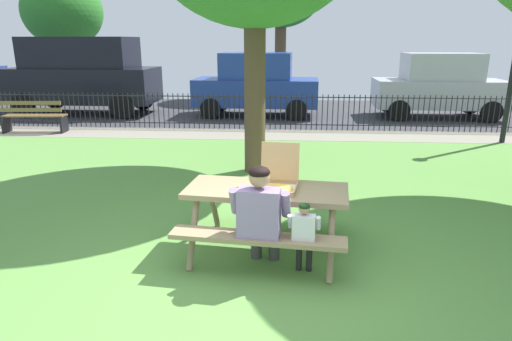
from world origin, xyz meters
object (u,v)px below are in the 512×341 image
picnic_table_foreground (266,203)px  parked_car_left (83,74)px  adult_at_table (261,214)px  park_bench_left (34,117)px  parked_car_center (256,84)px  parked_car_right (439,85)px  far_tree_left (63,12)px  pizza_box_open (278,180)px  child_at_table (304,232)px

picnic_table_foreground → parked_car_left: parked_car_left is taller
picnic_table_foreground → adult_at_table: (-0.04, -0.50, 0.06)m
park_bench_left → parked_car_left: (0.00, 3.16, 0.89)m
adult_at_table → parked_car_left: parked_car_left is taller
parked_car_left → parked_car_center: parked_car_left is taller
picnic_table_foreground → parked_car_left: size_ratio=0.41×
parked_car_right → far_tree_left: far_tree_left is taller
far_tree_left → pizza_box_open: bearing=-57.2°
child_at_table → park_bench_left: bearing=133.9°
picnic_table_foreground → pizza_box_open: bearing=3.8°
far_tree_left → child_at_table: bearing=-57.5°
parked_car_right → far_tree_left: bearing=160.8°
picnic_table_foreground → child_at_table: 0.71m
picnic_table_foreground → far_tree_left: (-9.30, 14.64, 2.90)m
park_bench_left → parked_car_right: (11.37, 3.16, 0.59)m
parked_car_center → parked_car_right: 5.70m
picnic_table_foreground → child_at_table: bearing=-55.0°
adult_at_table → parked_car_right: (4.98, 10.19, 0.35)m
parked_car_center → far_tree_left: 10.18m
parked_car_center → parked_car_right: (5.70, 0.00, 0.00)m
picnic_table_foreground → adult_at_table: adult_at_table is taller
child_at_table → parked_car_center: bearing=96.5°
picnic_table_foreground → parked_car_right: 10.89m
parked_car_left → parked_car_right: size_ratio=1.20×
child_at_table → parked_car_right: bearing=66.2°
parked_car_right → parked_car_left: bearing=180.0°
pizza_box_open → adult_at_table: 0.57m
parked_car_center → far_tree_left: far_tree_left is taller
adult_at_table → park_bench_left: size_ratio=0.73×
pizza_box_open → far_tree_left: bearing=122.8°
parked_car_left → parked_car_right: bearing=-0.0°
parked_car_center → parked_car_right: size_ratio=1.01×
pizza_box_open → child_at_table: (0.28, -0.59, -0.35)m
picnic_table_foreground → parked_car_center: (-0.76, 9.69, 0.41)m
picnic_table_foreground → adult_at_table: bearing=-94.2°
park_bench_left → parked_car_center: 6.52m
picnic_table_foreground → far_tree_left: 17.59m
park_bench_left → parked_car_left: 3.28m
parked_car_right → far_tree_left: size_ratio=0.79×
adult_at_table → park_bench_left: (-6.39, 7.03, -0.24)m
child_at_table → park_bench_left: park_bench_left is taller
adult_at_table → parked_car_left: bearing=122.1°
pizza_box_open → park_bench_left: bearing=135.1°
parked_car_right → far_tree_left: (-14.25, 4.95, 2.49)m
adult_at_table → parked_car_center: bearing=94.1°
park_bench_left → far_tree_left: 9.14m
pizza_box_open → adult_at_table: size_ratio=0.44×
pizza_box_open → parked_car_left: bearing=124.1°
park_bench_left → child_at_table: bearing=-46.1°
adult_at_table → parked_car_right: parked_car_right is taller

